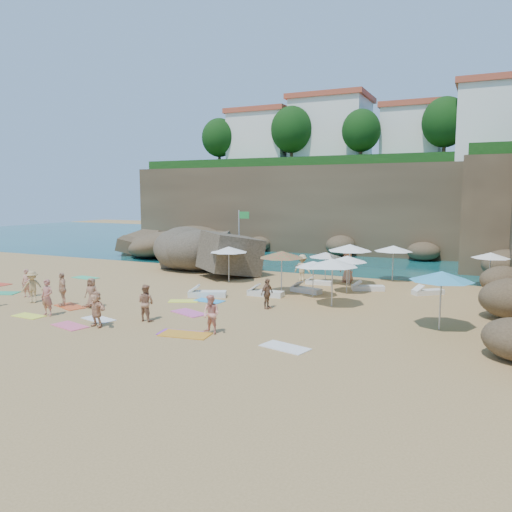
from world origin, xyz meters
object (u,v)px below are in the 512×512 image
at_px(lounger_0, 368,288).
at_px(person_stand_3, 267,293).
at_px(flag_pole, 241,232).
at_px(parasol_1, 393,248).
at_px(rock_outcrop, 209,269).
at_px(person_stand_2, 302,268).
at_px(parasol_2, 350,248).
at_px(person_stand_4, 347,267).
at_px(person_stand_5, 212,257).
at_px(person_stand_0, 27,283).
at_px(person_stand_1, 146,303).
at_px(parasol_0, 229,249).

xyz_separation_m(lounger_0, person_stand_3, (-3.39, -6.55, 0.60)).
height_order(flag_pole, parasol_1, flag_pole).
bearing_deg(rock_outcrop, parasol_1, 2.07).
relative_size(flag_pole, parasol_1, 1.82).
xyz_separation_m(rock_outcrop, flag_pole, (2.43, 0.38, 2.75)).
bearing_deg(person_stand_2, parasol_2, -172.79).
distance_m(parasol_2, person_stand_4, 1.67).
distance_m(parasol_1, person_stand_5, 13.44).
height_order(person_stand_0, person_stand_5, person_stand_0).
relative_size(flag_pole, person_stand_2, 2.53).
bearing_deg(person_stand_5, lounger_0, -31.96).
relative_size(person_stand_3, person_stand_5, 0.98).
bearing_deg(person_stand_1, person_stand_0, -5.81).
bearing_deg(flag_pole, parasol_0, -72.19).
bearing_deg(person_stand_4, person_stand_5, -168.43).
relative_size(parasol_1, parasol_2, 0.90).
xyz_separation_m(person_stand_1, person_stand_2, (2.83, 12.03, 0.05)).
distance_m(rock_outcrop, flag_pole, 3.69).
height_order(person_stand_0, person_stand_4, person_stand_4).
distance_m(rock_outcrop, person_stand_0, 13.33).
bearing_deg(parasol_2, parasol_0, -164.20).
xyz_separation_m(rock_outcrop, lounger_0, (12.37, -3.28, 0.14)).
distance_m(flag_pole, person_stand_4, 8.53).
distance_m(parasol_2, person_stand_3, 8.06).
bearing_deg(person_stand_0, parasol_0, 32.31).
relative_size(parasol_1, person_stand_2, 1.40).
bearing_deg(flag_pole, person_stand_3, -57.34).
distance_m(flag_pole, person_stand_5, 3.43).
bearing_deg(rock_outcrop, person_stand_4, -6.51).
relative_size(rock_outcrop, person_stand_1, 4.67).
distance_m(person_stand_1, person_stand_4, 14.04).
height_order(rock_outcrop, person_stand_3, rock_outcrop).
height_order(parasol_0, person_stand_5, parasol_0).
bearing_deg(person_stand_0, person_stand_2, 26.10).
xyz_separation_m(rock_outcrop, person_stand_0, (-3.66, -12.79, 0.75)).
xyz_separation_m(parasol_0, person_stand_3, (5.08, -5.65, -1.30)).
distance_m(person_stand_0, person_stand_5, 14.16).
height_order(person_stand_1, person_stand_3, person_stand_1).
bearing_deg(person_stand_5, person_stand_4, -24.70).
bearing_deg(person_stand_1, parasol_2, -113.05).
bearing_deg(person_stand_3, rock_outcrop, 56.18).
bearing_deg(person_stand_3, parasol_2, -0.93).
bearing_deg(person_stand_1, parasol_1, -115.50).
bearing_deg(person_stand_1, person_stand_2, -100.31).
xyz_separation_m(parasol_1, lounger_0, (-0.71, -3.75, -1.92)).
bearing_deg(parasol_0, lounger_0, 6.10).
distance_m(rock_outcrop, person_stand_3, 13.34).
xyz_separation_m(lounger_0, person_stand_4, (-1.76, 2.07, 0.83)).
distance_m(parasol_1, person_stand_1, 16.68).
bearing_deg(person_stand_0, person_stand_5, 59.86).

